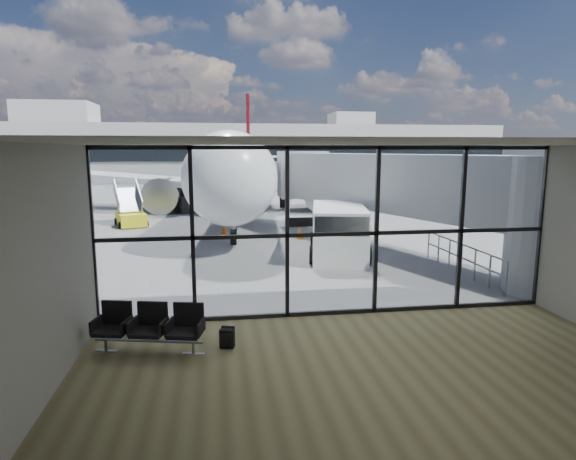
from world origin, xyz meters
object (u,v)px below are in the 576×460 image
object	(u,v)px
backpack	(227,338)
airliner	(244,166)
mobile_stairs	(131,217)
service_van	(339,231)
belt_loader	(185,202)
seating_row	(150,325)

from	to	relation	value
backpack	airliner	xyz separation A→B (m)	(2.01, 27.22, 2.91)
backpack	mobile_stairs	size ratio (longest dim) A/B	0.15
service_van	belt_loader	world-z (taller)	service_van
backpack	belt_loader	bearing A→B (deg)	111.81
seating_row	service_van	world-z (taller)	service_van
mobile_stairs	belt_loader	bearing A→B (deg)	48.70
service_van	seating_row	bearing A→B (deg)	-114.92
airliner	service_van	world-z (taller)	airliner
backpack	airliner	world-z (taller)	airliner
seating_row	mobile_stairs	xyz separation A→B (m)	(-3.47, 18.49, -0.09)
belt_loader	mobile_stairs	size ratio (longest dim) A/B	1.32
mobile_stairs	backpack	bearing A→B (deg)	-92.65
airliner	belt_loader	distance (m)	5.55
airliner	belt_loader	size ratio (longest dim) A/B	9.33
airliner	mobile_stairs	world-z (taller)	airliner
service_van	mobile_stairs	bearing A→B (deg)	147.23
backpack	belt_loader	distance (m)	25.09
backpack	service_van	world-z (taller)	service_van
seating_row	airliner	xyz separation A→B (m)	(3.67, 27.10, 2.55)
airliner	belt_loader	world-z (taller)	airliner
service_van	mobile_stairs	distance (m)	14.01
backpack	airliner	distance (m)	27.45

